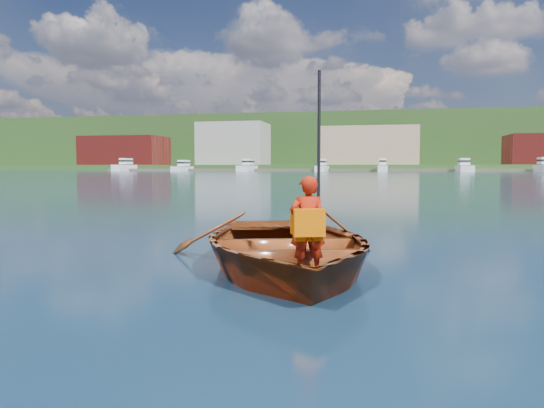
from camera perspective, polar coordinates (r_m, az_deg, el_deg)
The scene contains 8 objects.
ground at distance 7.60m, azimuth 10.90°, elevation -5.91°, with size 600.00×600.00×0.00m.
rowboat at distance 6.76m, azimuth 1.32°, elevation -4.52°, with size 4.26×5.07×0.90m.
child_paddler at distance 5.85m, azimuth 3.87°, elevation -2.23°, with size 0.46×0.42×2.27m.
shoreline at distance 244.27m, azimuth 12.13°, elevation 6.03°, with size 400.00×140.00×22.00m.
dock at distance 155.56m, azimuth 10.43°, elevation 3.60°, with size 160.03×10.71×0.80m.
waterfront_buildings at distance 172.79m, azimuth 9.53°, elevation 6.08°, with size 202.00×16.00×14.00m.
marina_yachts at distance 151.21m, azimuth 7.87°, elevation 3.98°, with size 144.59×12.64×4.34m.
hillside_trees at distance 252.20m, azimuth 24.67°, elevation 7.44°, with size 314.98×86.02×26.59m.
Camera 1 is at (0.14, -7.49, 1.30)m, focal length 35.00 mm.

